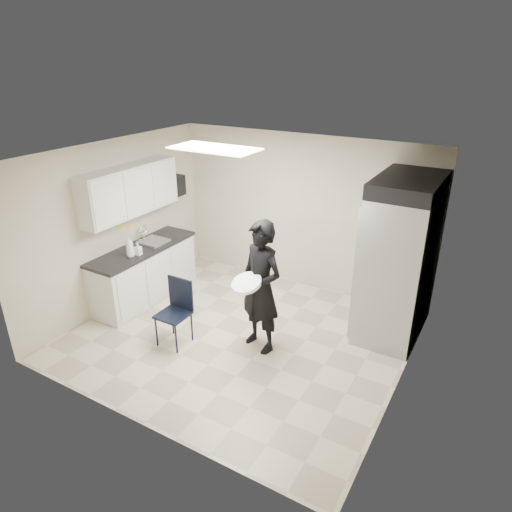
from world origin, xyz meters
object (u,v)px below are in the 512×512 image
Objects in this scene: lower_counter at (145,274)px; folding_chair at (173,315)px; commercial_fridge at (398,265)px; man_tuxedo at (261,287)px.

lower_counter is 1.49m from folding_chair.
commercial_fridge is 2.29× the size of folding_chair.
lower_counter is at bearing -164.12° from commercial_fridge.
lower_counter is at bearing 147.38° from folding_chair.
folding_chair is at bearing -136.70° from man_tuxedo.
lower_counter is 0.90× the size of commercial_fridge.
man_tuxedo reaches higher than folding_chair.
commercial_fridge is 3.20m from folding_chair.
commercial_fridge reaches higher than lower_counter.
commercial_fridge reaches higher than man_tuxedo.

